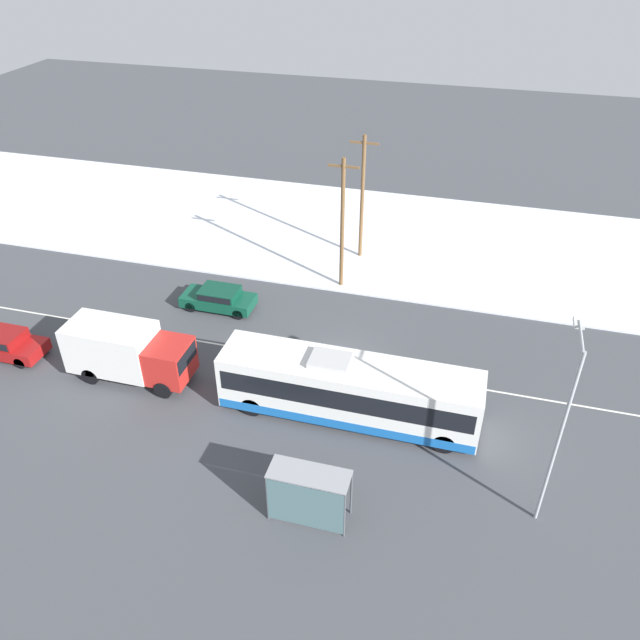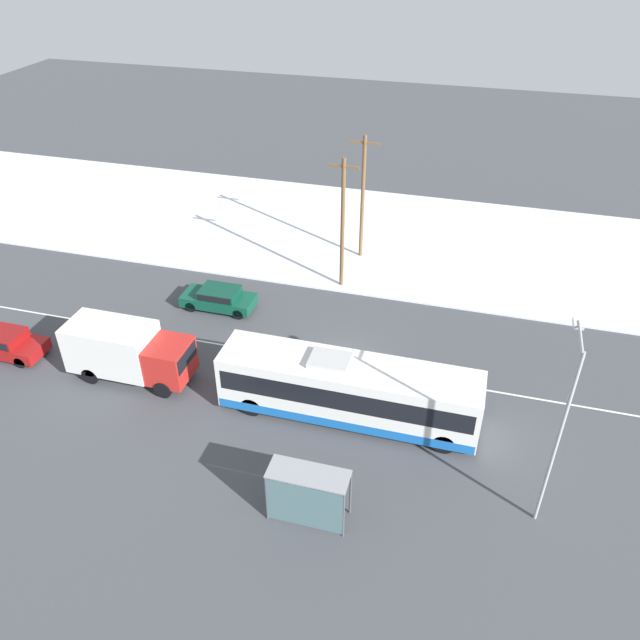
{
  "view_description": "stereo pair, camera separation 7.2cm",
  "coord_description": "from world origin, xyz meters",
  "px_view_note": "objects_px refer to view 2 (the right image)",
  "views": [
    {
      "loc": [
        5.7,
        -24.75,
        20.1
      ],
      "look_at": [
        -1.6,
        1.74,
        1.4
      ],
      "focal_mm": 35.0,
      "sensor_mm": 36.0,
      "label": 1
    },
    {
      "loc": [
        5.76,
        -24.73,
        20.1
      ],
      "look_at": [
        -1.6,
        1.74,
        1.4
      ],
      "focal_mm": 35.0,
      "sensor_mm": 36.0,
      "label": 2
    }
  ],
  "objects_px": {
    "city_bus": "(348,390)",
    "utility_pole_roadside": "(343,223)",
    "streetlamp": "(562,415)",
    "box_truck": "(127,350)",
    "parked_car_near_truck": "(5,342)",
    "bus_shelter": "(306,492)",
    "utility_pole_snowlot": "(363,197)",
    "pedestrian_at_stop": "(326,478)",
    "sedan_car": "(219,297)"
  },
  "relations": [
    {
      "from": "bus_shelter",
      "to": "utility_pole_snowlot",
      "type": "height_order",
      "value": "utility_pole_snowlot"
    },
    {
      "from": "parked_car_near_truck",
      "to": "streetlamp",
      "type": "distance_m",
      "value": 27.38
    },
    {
      "from": "pedestrian_at_stop",
      "to": "utility_pole_snowlot",
      "type": "bearing_deg",
      "value": 98.58
    },
    {
      "from": "parked_car_near_truck",
      "to": "pedestrian_at_stop",
      "type": "relative_size",
      "value": 2.32
    },
    {
      "from": "parked_car_near_truck",
      "to": "utility_pole_snowlot",
      "type": "distance_m",
      "value": 22.36
    },
    {
      "from": "streetlamp",
      "to": "city_bus",
      "type": "bearing_deg",
      "value": 158.66
    },
    {
      "from": "sedan_car",
      "to": "bus_shelter",
      "type": "distance_m",
      "value": 16.16
    },
    {
      "from": "utility_pole_roadside",
      "to": "utility_pole_snowlot",
      "type": "distance_m",
      "value": 4.07
    },
    {
      "from": "city_bus",
      "to": "utility_pole_roadside",
      "type": "height_order",
      "value": "utility_pole_roadside"
    },
    {
      "from": "utility_pole_snowlot",
      "to": "utility_pole_roadside",
      "type": "bearing_deg",
      "value": -94.44
    },
    {
      "from": "pedestrian_at_stop",
      "to": "utility_pole_snowlot",
      "type": "distance_m",
      "value": 20.73
    },
    {
      "from": "streetlamp",
      "to": "utility_pole_snowlot",
      "type": "relative_size",
      "value": 0.98
    },
    {
      "from": "bus_shelter",
      "to": "streetlamp",
      "type": "xyz_separation_m",
      "value": [
        8.54,
        2.97,
        3.36
      ]
    },
    {
      "from": "parked_car_near_truck",
      "to": "streetlamp",
      "type": "height_order",
      "value": "streetlamp"
    },
    {
      "from": "city_bus",
      "to": "parked_car_near_truck",
      "type": "height_order",
      "value": "city_bus"
    },
    {
      "from": "city_bus",
      "to": "sedan_car",
      "type": "relative_size",
      "value": 2.79
    },
    {
      "from": "parked_car_near_truck",
      "to": "utility_pole_snowlot",
      "type": "relative_size",
      "value": 0.5
    },
    {
      "from": "city_bus",
      "to": "utility_pole_roadside",
      "type": "relative_size",
      "value": 1.44
    },
    {
      "from": "box_truck",
      "to": "pedestrian_at_stop",
      "type": "relative_size",
      "value": 3.45
    },
    {
      "from": "parked_car_near_truck",
      "to": "pedestrian_at_stop",
      "type": "xyz_separation_m",
      "value": [
        18.73,
        -4.69,
        0.34
      ]
    },
    {
      "from": "sedan_car",
      "to": "streetlamp",
      "type": "height_order",
      "value": "streetlamp"
    },
    {
      "from": "streetlamp",
      "to": "utility_pole_snowlot",
      "type": "distance_m",
      "value": 21.74
    },
    {
      "from": "streetlamp",
      "to": "pedestrian_at_stop",
      "type": "bearing_deg",
      "value": -168.73
    },
    {
      "from": "box_truck",
      "to": "utility_pole_roadside",
      "type": "height_order",
      "value": "utility_pole_roadside"
    },
    {
      "from": "box_truck",
      "to": "sedan_car",
      "type": "distance_m",
      "value": 7.32
    },
    {
      "from": "sedan_car",
      "to": "utility_pole_roadside",
      "type": "relative_size",
      "value": 0.52
    },
    {
      "from": "box_truck",
      "to": "utility_pole_roadside",
      "type": "bearing_deg",
      "value": 54.56
    },
    {
      "from": "box_truck",
      "to": "streetlamp",
      "type": "xyz_separation_m",
      "value": [
        19.61,
        -3.19,
        3.43
      ]
    },
    {
      "from": "city_bus",
      "to": "streetlamp",
      "type": "distance_m",
      "value": 9.68
    },
    {
      "from": "pedestrian_at_stop",
      "to": "utility_pole_roadside",
      "type": "height_order",
      "value": "utility_pole_roadside"
    },
    {
      "from": "utility_pole_roadside",
      "to": "box_truck",
      "type": "bearing_deg",
      "value": -125.44
    },
    {
      "from": "box_truck",
      "to": "utility_pole_roadside",
      "type": "distance_m",
      "value": 14.22
    },
    {
      "from": "parked_car_near_truck",
      "to": "streetlamp",
      "type": "bearing_deg",
      "value": -6.52
    },
    {
      "from": "parked_car_near_truck",
      "to": "utility_pole_roadside",
      "type": "xyz_separation_m",
      "value": [
        15.36,
        11.5,
        3.53
      ]
    },
    {
      "from": "sedan_car",
      "to": "pedestrian_at_stop",
      "type": "xyz_separation_m",
      "value": [
        9.67,
        -11.85,
        0.38
      ]
    },
    {
      "from": "city_bus",
      "to": "bus_shelter",
      "type": "relative_size",
      "value": 3.83
    },
    {
      "from": "city_bus",
      "to": "sedan_car",
      "type": "distance_m",
      "value": 11.71
    },
    {
      "from": "utility_pole_roadside",
      "to": "utility_pole_snowlot",
      "type": "relative_size",
      "value": 0.99
    },
    {
      "from": "parked_car_near_truck",
      "to": "pedestrian_at_stop",
      "type": "bearing_deg",
      "value": -14.07
    },
    {
      "from": "city_bus",
      "to": "streetlamp",
      "type": "height_order",
      "value": "streetlamp"
    },
    {
      "from": "city_bus",
      "to": "bus_shelter",
      "type": "xyz_separation_m",
      "value": [
        -0.12,
        -6.26,
        0.13
      ]
    },
    {
      "from": "box_truck",
      "to": "parked_car_near_truck",
      "type": "xyz_separation_m",
      "value": [
        -7.26,
        -0.12,
        -0.84
      ]
    },
    {
      "from": "city_bus",
      "to": "parked_car_near_truck",
      "type": "xyz_separation_m",
      "value": [
        -18.46,
        -0.21,
        -0.79
      ]
    },
    {
      "from": "parked_car_near_truck",
      "to": "utility_pole_roadside",
      "type": "relative_size",
      "value": 0.51
    },
    {
      "from": "parked_car_near_truck",
      "to": "bus_shelter",
      "type": "bearing_deg",
      "value": -18.24
    },
    {
      "from": "streetlamp",
      "to": "parked_car_near_truck",
      "type": "bearing_deg",
      "value": 173.48
    },
    {
      "from": "utility_pole_snowlot",
      "to": "city_bus",
      "type": "bearing_deg",
      "value": -79.71
    },
    {
      "from": "box_truck",
      "to": "bus_shelter",
      "type": "height_order",
      "value": "box_truck"
    },
    {
      "from": "parked_car_near_truck",
      "to": "city_bus",
      "type": "bearing_deg",
      "value": 0.67
    },
    {
      "from": "streetlamp",
      "to": "box_truck",
      "type": "bearing_deg",
      "value": 170.75
    }
  ]
}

